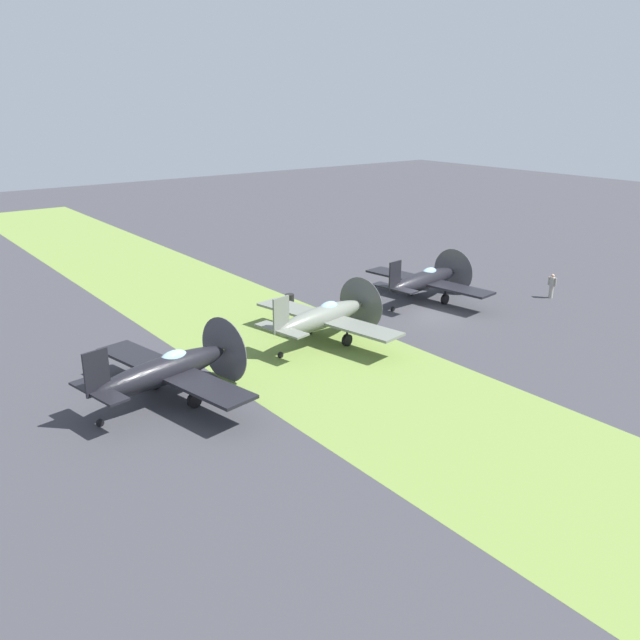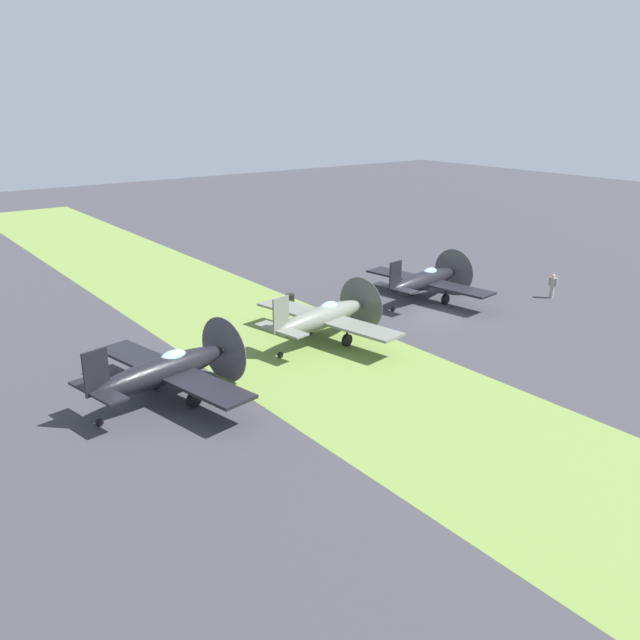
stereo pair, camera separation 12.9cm
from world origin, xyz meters
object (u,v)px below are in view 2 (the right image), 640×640
Objects in this scene: airplane_trail at (166,370)px; airplane_wingman at (323,317)px; airplane_lead at (426,280)px; ground_crew_chief at (552,286)px; fuel_drum at (290,301)px.

airplane_wingman is at bearing 89.22° from airplane_trail.
airplane_wingman is at bearing -86.00° from airplane_lead.
airplane_wingman reaches higher than airplane_lead.
airplane_trail is 28.86m from ground_crew_chief.
fuel_drum is (-4.45, -8.33, -1.03)m from airplane_lead.
airplane_trail reaches higher than airplane_wingman.
airplane_lead is at bearing 61.87° from fuel_drum.
fuel_drum is (-8.55, 12.85, -1.07)m from airplane_trail.
airplane_lead reaches higher than ground_crew_chief.
fuel_drum is at bearing 112.79° from airplane_trail.
airplane_lead is 9.12m from ground_crew_chief.
airplane_lead is 0.97× the size of airplane_trail.
airplane_wingman reaches higher than fuel_drum.
airplane_trail is at bearing -90.54° from airplane_wingman.
ground_crew_chief is (4.91, 7.67, -0.57)m from airplane_lead.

